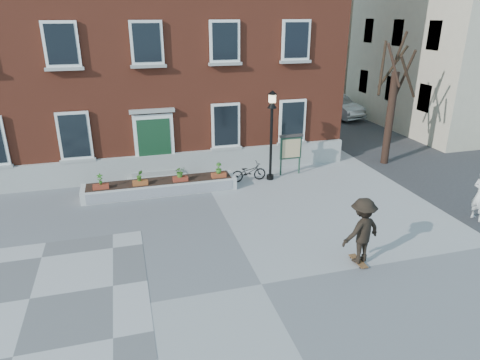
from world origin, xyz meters
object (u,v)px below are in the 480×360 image
object	(u,v)px
parked_car	(334,105)
notice_board	(291,148)
bicycle	(249,172)
skateboarder	(362,231)
lamp_post	(272,123)

from	to	relation	value
parked_car	notice_board	world-z (taller)	notice_board
bicycle	skateboarder	world-z (taller)	skateboarder
skateboarder	parked_car	bearing A→B (deg)	65.13
bicycle	lamp_post	bearing A→B (deg)	-95.84
lamp_post	notice_board	xyz separation A→B (m)	(1.08, 0.34, -1.28)
notice_board	parked_car	bearing A→B (deg)	53.96
parked_car	notice_board	distance (m)	12.50
bicycle	skateboarder	size ratio (longest dim) A/B	0.76
parked_car	lamp_post	distance (m)	13.53
parked_car	skateboarder	distance (m)	19.42
lamp_post	notice_board	distance (m)	1.70
notice_board	skateboarder	distance (m)	7.56
skateboarder	bicycle	bearing A→B (deg)	99.77
bicycle	notice_board	bearing A→B (deg)	-84.66
lamp_post	skateboarder	world-z (taller)	lamp_post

